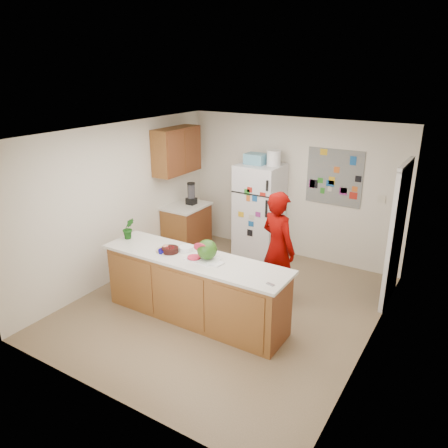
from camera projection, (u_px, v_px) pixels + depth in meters
The scene contains 26 objects.
floor at pixel (226, 306), 6.40m from camera, with size 4.00×4.50×0.02m, color brown.
wall_back at pixel (292, 188), 7.78m from camera, with size 4.00×0.02×2.50m, color beige.
wall_left at pixel (119, 203), 6.96m from camera, with size 0.02×4.50×2.50m, color beige.
wall_right at pixel (377, 257), 4.98m from camera, with size 0.02×4.50×2.50m, color beige.
ceiling at pixel (227, 133), 5.54m from camera, with size 4.00×4.50×0.02m, color white.
doorway at pixel (398, 236), 6.23m from camera, with size 0.03×0.85×2.04m, color black.
peninsula_base at pixel (195, 289), 5.94m from camera, with size 2.60×0.62×0.88m, color brown.
peninsula_top at pixel (194, 259), 5.79m from camera, with size 2.68×0.70×0.04m, color silver.
side_counter_base at pixel (187, 229), 8.16m from camera, with size 0.60×0.80×0.86m, color brown.
side_counter_top at pixel (186, 206), 8.01m from camera, with size 0.64×0.84×0.04m, color silver.
upper_cabinets at pixel (177, 151), 7.68m from camera, with size 0.35×1.00×0.80m, color brown.
refrigerator at pixel (259, 211), 7.83m from camera, with size 0.75×0.70×1.70m, color silver.
fridge_top_bin at pixel (256, 159), 7.56m from camera, with size 0.35×0.28×0.18m, color #5999B2.
photo_collage at pixel (334, 177), 7.29m from camera, with size 0.95×0.01×0.95m, color slate.
person at pixel (278, 248), 6.26m from camera, with size 0.62×0.40×1.69m, color #5F0200.
blender_appliance at pixel (191, 194), 7.99m from camera, with size 0.14×0.14×0.38m, color black.
cutting_board at pixel (203, 259), 5.72m from camera, with size 0.41×0.31×0.01m, color white.
watermelon at pixel (207, 250), 5.66m from camera, with size 0.27×0.27×0.27m, color #295311.
watermelon_slice at pixel (194, 257), 5.72m from camera, with size 0.17×0.17×0.02m, color #D81A4C.
cherry_bowl at pixel (170, 250), 5.92m from camera, with size 0.23×0.23×0.07m, color black.
white_bowl at pixel (186, 249), 5.98m from camera, with size 0.19×0.19×0.06m, color white.
cobalt_bowl at pixel (163, 251), 5.91m from camera, with size 0.12×0.12×0.05m, color #060257.
plate at pixel (166, 250), 5.98m from camera, with size 0.27×0.27×0.02m, color #C2B395.
paper_towel at pixel (216, 263), 5.58m from camera, with size 0.17×0.15×0.02m, color white.
keys at pixel (270, 284), 5.05m from camera, with size 0.10×0.04×0.01m, color gray.
potted_plant at pixel (128, 228), 6.36m from camera, with size 0.17×0.14×0.32m, color #114812.
Camera 1 is at (2.90, -4.79, 3.31)m, focal length 35.00 mm.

